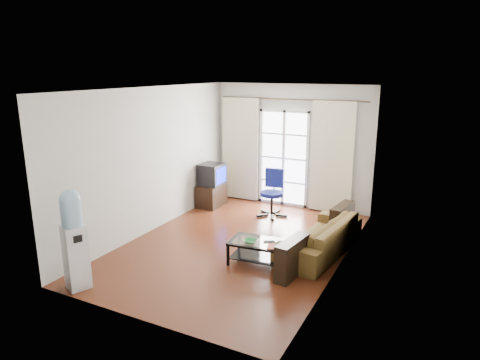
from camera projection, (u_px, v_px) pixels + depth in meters
name	position (u px, v px, depth m)	size (l,w,h in m)	color
floor	(238.00, 245.00, 7.53)	(5.20, 5.20, 0.00)	#572814
ceiling	(237.00, 89.00, 6.85)	(5.20, 5.20, 0.00)	white
wall_back	(291.00, 146.00, 9.43)	(3.60, 0.02, 2.70)	beige
wall_front	(135.00, 217.00, 4.95)	(3.60, 0.02, 2.70)	beige
wall_left	(152.00, 160.00, 7.98)	(0.02, 5.20, 2.70)	beige
wall_right	(344.00, 183.00, 6.40)	(0.02, 5.20, 2.70)	beige
french_door	(284.00, 158.00, 9.52)	(1.16, 0.06, 2.15)	white
curtain_rod	(291.00, 99.00, 9.08)	(0.04, 0.04, 3.30)	#4C3F2D
curtain_left	(240.00, 149.00, 9.89)	(0.90, 0.07, 2.35)	beige
curtain_right	(332.00, 158.00, 8.95)	(0.90, 0.07, 2.35)	beige
radiator	(323.00, 196.00, 9.25)	(0.64, 0.12, 0.64)	gray
sofa	(320.00, 236.00, 7.16)	(1.02, 2.06, 0.58)	olive
coffee_table	(259.00, 249.00, 6.75)	(0.98, 0.62, 0.38)	silver
bowl	(250.00, 241.00, 6.65)	(0.24, 0.24, 0.05)	#359452
book	(268.00, 247.00, 6.49)	(0.20, 0.24, 0.02)	#A92014
remote	(269.00, 241.00, 6.69)	(0.18, 0.05, 0.02)	black
tv_stand	(211.00, 195.00, 9.62)	(0.46, 0.69, 0.50)	black
crt_tv	(211.00, 174.00, 9.49)	(0.53, 0.52, 0.47)	black
task_chair	(272.00, 202.00, 8.98)	(0.77, 0.77, 0.98)	black
water_cooler	(74.00, 237.00, 5.89)	(0.39, 0.39, 1.44)	silver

